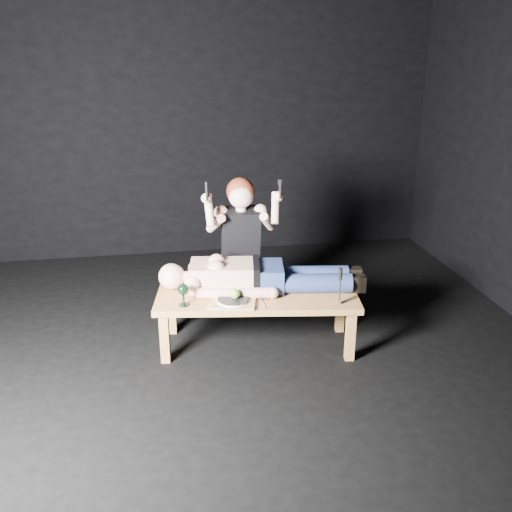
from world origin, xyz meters
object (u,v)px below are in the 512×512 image
Objects in this scene: kneeling_woman at (240,246)px; serving_tray at (233,302)px; lying_man at (263,273)px; goblet at (183,295)px; table at (257,320)px; carving_knife at (340,286)px.

kneeling_woman reaches higher than serving_tray.
lying_man is 9.03× the size of goblet.
goblet is (-0.52, -0.69, -0.12)m from kneeling_woman.
kneeling_woman is at bearing 52.55° from goblet.
kneeling_woman is (-0.11, 0.47, 0.07)m from lying_man.
serving_tray is at bearing -138.17° from table.
lying_man is at bearing 18.81° from goblet.
carving_knife is (0.51, -0.39, 0.01)m from lying_man.
kneeling_woman is at bearing 77.30° from serving_tray.
table is 0.35m from serving_tray.
kneeling_woman is 1.06m from carving_knife.
table is at bearing -112.57° from lying_man.
serving_tray is (-0.21, -0.14, 0.24)m from table.
carving_knife reaches higher than table.
goblet is at bearing -124.43° from kneeling_woman.
carving_knife reaches higher than serving_tray.
kneeling_woman is 0.87m from goblet.
goblet is 0.61× the size of carving_knife.
goblet is 1.16m from carving_knife.
lying_man is 1.21× the size of kneeling_woman.
serving_tray is 0.37m from goblet.
lying_man is at bearing -73.27° from kneeling_woman.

